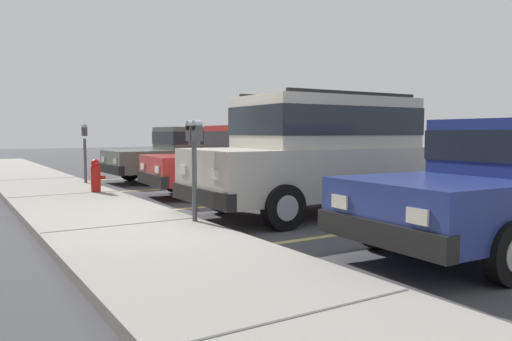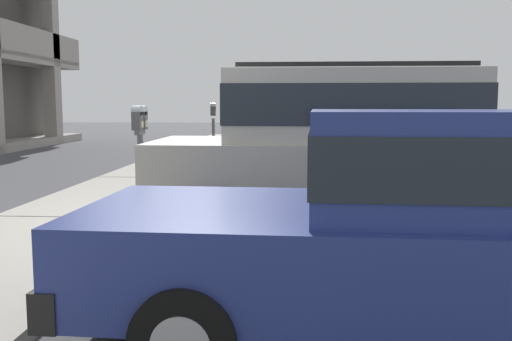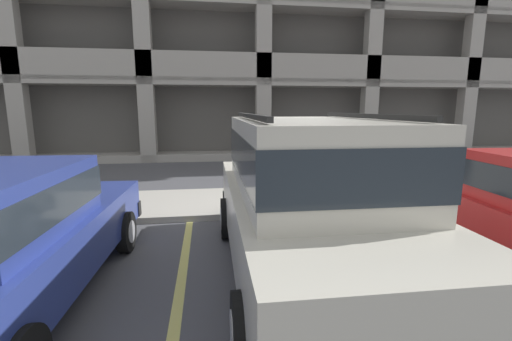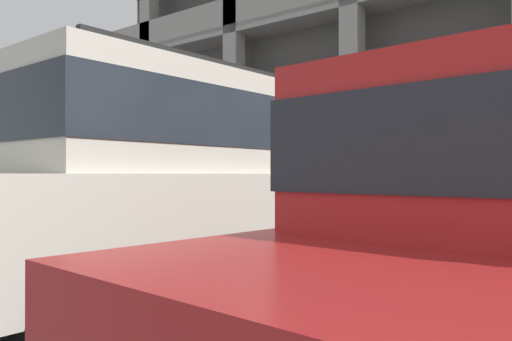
{
  "view_description": "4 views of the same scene",
  "coord_description": "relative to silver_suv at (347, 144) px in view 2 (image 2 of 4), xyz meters",
  "views": [
    {
      "loc": [
        -6.69,
        3.34,
        1.39
      ],
      "look_at": [
        0.05,
        -0.86,
        0.78
      ],
      "focal_mm": 35.0,
      "sensor_mm": 36.0,
      "label": 1
    },
    {
      "loc": [
        -7.09,
        -1.53,
        1.58
      ],
      "look_at": [
        -0.4,
        -1.08,
        0.79
      ],
      "focal_mm": 40.0,
      "sensor_mm": 36.0,
      "label": 2
    },
    {
      "loc": [
        -1.26,
        -6.04,
        2.09
      ],
      "look_at": [
        -0.46,
        -0.52,
        1.08
      ],
      "focal_mm": 24.0,
      "sensor_mm": 36.0,
      "label": 3
    },
    {
      "loc": [
        3.31,
        -5.21,
        1.13
      ],
      "look_at": [
        -0.16,
        -0.85,
        1.17
      ],
      "focal_mm": 35.0,
      "sensor_mm": 36.0,
      "label": 4
    }
  ],
  "objects": [
    {
      "name": "sidewalk",
      "position": [
        0.08,
        3.47,
        -1.03
      ],
      "size": [
        40.0,
        2.2,
        0.12
      ],
      "color": "#ADA89E",
      "rests_on": "ground_plane"
    },
    {
      "name": "silver_suv",
      "position": [
        0.0,
        0.0,
        0.0
      ],
      "size": [
        2.06,
        4.8,
        2.03
      ],
      "rotation": [
        0.0,
        0.0,
        -0.01
      ],
      "color": "beige",
      "rests_on": "ground_plane"
    },
    {
      "name": "parking_meter_near",
      "position": [
        -0.15,
        2.52,
        0.1
      ],
      "size": [
        0.35,
        0.12,
        1.44
      ],
      "color": "#595B60",
      "rests_on": "sidewalk"
    },
    {
      "name": "ground_plane",
      "position": [
        0.08,
        2.17,
        -1.14
      ],
      "size": [
        80.0,
        80.0,
        0.1
      ],
      "color": "#4C4C51"
    },
    {
      "name": "red_sedan",
      "position": [
        -3.29,
        -0.27,
        -0.27
      ],
      "size": [
        1.97,
        4.55,
        1.54
      ],
      "rotation": [
        0.0,
        0.0,
        -0.04
      ],
      "color": "navy",
      "rests_on": "ground_plane"
    },
    {
      "name": "dark_hatchback",
      "position": [
        3.07,
        -0.35,
        -0.27
      ],
      "size": [
        2.05,
        4.59,
        1.54
      ],
      "rotation": [
        0.0,
        0.0,
        -0.07
      ],
      "color": "red",
      "rests_on": "ground_plane"
    },
    {
      "name": "parking_stall_lines",
      "position": [
        1.7,
        0.77,
        -1.08
      ],
      "size": [
        13.05,
        4.8,
        0.01
      ],
      "color": "#DBD16B",
      "rests_on": "ground_plane"
    },
    {
      "name": "parking_meter_far",
      "position": [
        6.32,
        2.54,
        -0.0
      ],
      "size": [
        0.15,
        0.12,
        1.47
      ],
      "color": "#595B60",
      "rests_on": "sidewalk"
    },
    {
      "name": "fire_hydrant",
      "position": [
        4.18,
        2.82,
        -0.62
      ],
      "size": [
        0.3,
        0.3,
        0.7
      ],
      "color": "red",
      "rests_on": "sidewalk"
    },
    {
      "name": "blue_coupe",
      "position": [
        6.66,
        -0.46,
        -0.27
      ],
      "size": [
        1.92,
        4.52,
        1.54
      ],
      "rotation": [
        0.0,
        0.0,
        0.02
      ],
      "color": "#5B665B",
      "rests_on": "ground_plane"
    }
  ]
}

